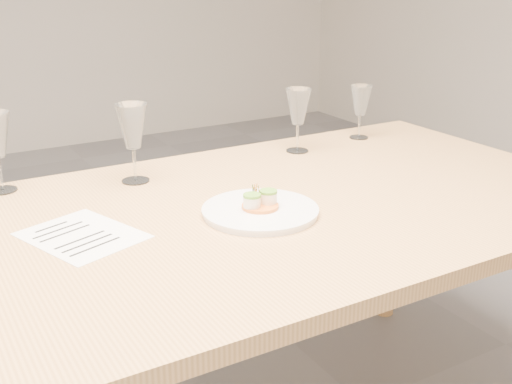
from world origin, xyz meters
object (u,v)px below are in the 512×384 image
wine_glass_2 (132,128)px  dining_table (154,255)px  recipe_sheet (82,235)px  dinner_plate (260,210)px  wine_glass_3 (298,108)px  wine_glass_4 (361,102)px

wine_glass_2 → dining_table: bearing=-104.1°
dining_table → recipe_sheet: (-0.15, 0.04, 0.07)m
dining_table → recipe_sheet: recipe_sheet is taller
dinner_plate → recipe_sheet: size_ratio=0.91×
dinner_plate → wine_glass_3: 0.56m
recipe_sheet → wine_glass_3: bearing=2.5°
recipe_sheet → wine_glass_4: 1.11m
recipe_sheet → wine_glass_2: (0.23, 0.29, 0.15)m
recipe_sheet → wine_glass_3: size_ratio=1.53×
recipe_sheet → wine_glass_4: (1.05, 0.34, 0.13)m
dinner_plate → wine_glass_2: bearing=114.3°
dining_table → wine_glass_4: 1.00m
dinner_plate → wine_glass_4: (0.65, 0.43, 0.11)m
wine_glass_3 → wine_glass_4: size_ratio=1.11×
wine_glass_2 → wine_glass_4: (0.82, 0.05, -0.03)m
dinner_plate → wine_glass_3: size_ratio=1.40×
dining_table → wine_glass_4: wine_glass_4 is taller
dining_table → wine_glass_4: size_ratio=13.32×
recipe_sheet → wine_glass_4: size_ratio=1.70×
dining_table → wine_glass_3: size_ratio=11.97×
dinner_plate → wine_glass_3: wine_glass_3 is taller
dining_table → recipe_sheet: size_ratio=7.82×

